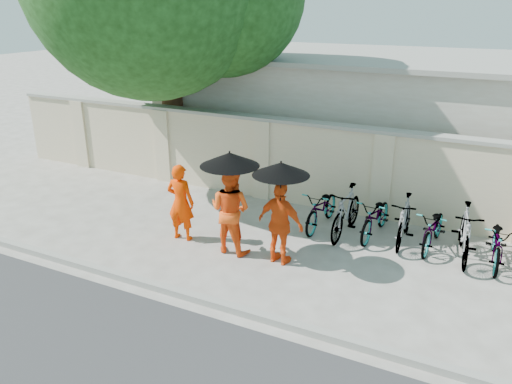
% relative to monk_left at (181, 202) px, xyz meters
% --- Properties ---
extents(ground, '(80.00, 80.00, 0.00)m').
position_rel_monk_left_xyz_m(ground, '(1.49, -0.20, -0.82)').
color(ground, '#ACA79E').
extents(kerb, '(40.00, 0.16, 0.12)m').
position_rel_monk_left_xyz_m(kerb, '(1.49, -1.90, -0.76)').
color(kerb, gray).
rests_on(kerb, ground).
extents(compound_wall, '(20.00, 0.30, 2.00)m').
position_rel_monk_left_xyz_m(compound_wall, '(2.49, 3.00, 0.18)').
color(compound_wall, beige).
rests_on(compound_wall, ground).
extents(building_behind, '(14.00, 6.00, 3.20)m').
position_rel_monk_left_xyz_m(building_behind, '(3.49, 6.80, 0.78)').
color(building_behind, beige).
rests_on(building_behind, ground).
extents(monk_left, '(0.63, 0.44, 1.64)m').
position_rel_monk_left_xyz_m(monk_left, '(0.00, 0.00, 0.00)').
color(monk_left, '#FF3900').
rests_on(monk_left, ground).
extents(monk_center, '(0.90, 0.72, 1.78)m').
position_rel_monk_left_xyz_m(monk_center, '(1.19, -0.03, 0.07)').
color(monk_center, '#FF5213').
rests_on(monk_center, ground).
extents(parasol_center, '(1.14, 1.14, 1.08)m').
position_rel_monk_left_xyz_m(parasol_center, '(1.24, -0.11, 1.13)').
color(parasol_center, black).
rests_on(parasol_center, ground).
extents(monk_right, '(1.01, 0.55, 1.63)m').
position_rel_monk_left_xyz_m(monk_right, '(2.28, -0.05, -0.01)').
color(monk_right, '#EA4A10').
rests_on(monk_right, ground).
extents(parasol_right, '(1.05, 1.05, 1.12)m').
position_rel_monk_left_xyz_m(parasol_right, '(2.30, -0.13, 1.10)').
color(parasol_right, black).
rests_on(parasol_right, ground).
extents(bike_0, '(0.65, 1.72, 0.89)m').
position_rel_monk_left_xyz_m(bike_0, '(2.45, 1.85, -0.38)').
color(bike_0, gray).
rests_on(bike_0, ground).
extents(bike_1, '(0.58, 1.81, 1.08)m').
position_rel_monk_left_xyz_m(bike_1, '(3.04, 1.70, -0.28)').
color(bike_1, gray).
rests_on(bike_1, ground).
extents(bike_2, '(0.72, 1.73, 0.89)m').
position_rel_monk_left_xyz_m(bike_2, '(3.63, 1.91, -0.38)').
color(bike_2, gray).
rests_on(bike_2, ground).
extents(bike_3, '(0.53, 1.68, 1.00)m').
position_rel_monk_left_xyz_m(bike_3, '(4.22, 1.85, -0.32)').
color(bike_3, gray).
rests_on(bike_3, ground).
extents(bike_4, '(0.70, 1.67, 0.85)m').
position_rel_monk_left_xyz_m(bike_4, '(4.81, 1.89, -0.40)').
color(bike_4, gray).
rests_on(bike_4, ground).
extents(bike_5, '(0.72, 1.81, 1.06)m').
position_rel_monk_left_xyz_m(bike_5, '(5.40, 1.70, -0.29)').
color(bike_5, gray).
rests_on(bike_5, ground).
extents(bike_6, '(0.67, 1.71, 0.88)m').
position_rel_monk_left_xyz_m(bike_6, '(5.99, 1.73, -0.38)').
color(bike_6, gray).
rests_on(bike_6, ground).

